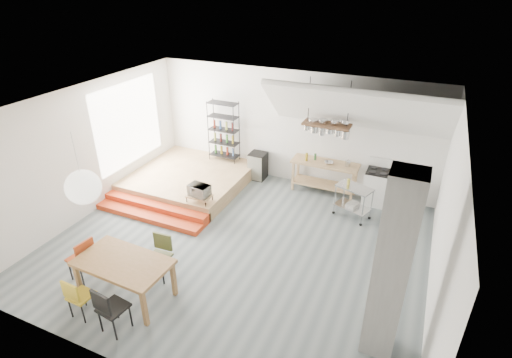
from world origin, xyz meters
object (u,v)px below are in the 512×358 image
at_px(dining_table, 123,265).
at_px(mini_fridge, 258,166).
at_px(stove, 376,186).
at_px(rolling_cart, 353,198).

distance_m(dining_table, mini_fridge, 5.47).
bearing_deg(stove, mini_fridge, 179.26).
bearing_deg(mini_fridge, stove, -0.74).
xyz_separation_m(rolling_cart, mini_fridge, (-2.99, 0.98, -0.15)).
relative_size(stove, rolling_cart, 1.23).
height_order(dining_table, mini_fridge, dining_table).
xyz_separation_m(stove, dining_table, (-3.67, -5.41, 0.25)).
xyz_separation_m(stove, rolling_cart, (-0.41, -0.94, 0.06)).
xyz_separation_m(stove, mini_fridge, (-3.40, 0.04, -0.08)).
distance_m(stove, rolling_cart, 1.03).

